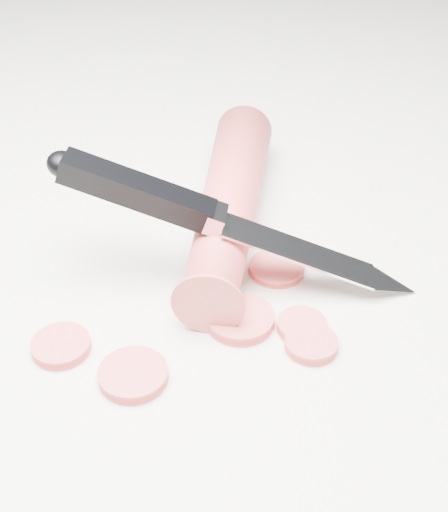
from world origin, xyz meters
name	(u,v)px	position (x,y,z in m)	size (l,w,h in m)	color
ground	(176,293)	(0.00, 0.00, 0.00)	(2.40, 2.40, 0.00)	silver
carrot	(229,203)	(0.05, 0.05, 0.02)	(0.04, 0.04, 0.21)	#DB3E3F
carrot_slice_0	(277,268)	(0.07, 0.00, 0.00)	(0.04, 0.04, 0.01)	#D34C48
carrot_slice_1	(61,346)	(-0.07, -0.03, 0.00)	(0.03, 0.03, 0.01)	#D34C48
carrot_slice_2	(311,344)	(0.06, -0.07, 0.00)	(0.03, 0.03, 0.01)	#D34C48
carrot_slice_3	(133,375)	(-0.04, -0.06, 0.00)	(0.04, 0.04, 0.01)	#D34C48
carrot_slice_4	(302,326)	(0.06, -0.05, 0.00)	(0.03, 0.03, 0.01)	#D34C48
carrot_slice_5	(240,319)	(0.03, -0.04, 0.00)	(0.04, 0.04, 0.01)	#D34C48
kitchen_knife	(237,222)	(0.04, 0.00, 0.04)	(0.22, 0.12, 0.09)	silver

